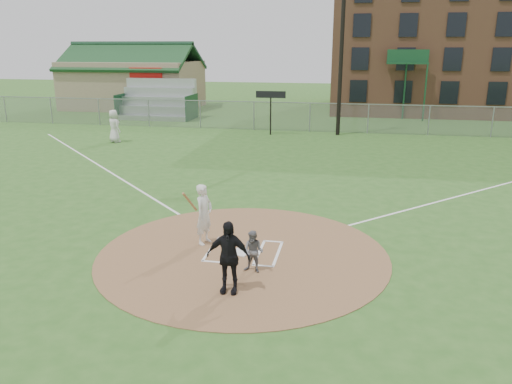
% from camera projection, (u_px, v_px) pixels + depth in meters
% --- Properties ---
extents(ground, '(140.00, 140.00, 0.00)m').
position_uv_depth(ground, '(243.00, 254.00, 14.49)').
color(ground, '#2E5B1F').
rests_on(ground, ground).
extents(dirt_circle, '(8.40, 8.40, 0.02)m').
position_uv_depth(dirt_circle, '(243.00, 254.00, 14.49)').
color(dirt_circle, olive).
rests_on(dirt_circle, ground).
extents(home_plate, '(0.58, 0.58, 0.03)m').
position_uv_depth(home_plate, '(240.00, 252.00, 14.50)').
color(home_plate, silver).
rests_on(home_plate, dirt_circle).
extents(foul_line_first, '(17.04, 17.04, 0.01)m').
position_uv_depth(foul_line_first, '(493.00, 187.00, 21.34)').
color(foul_line_first, white).
rests_on(foul_line_first, ground).
extents(foul_line_third, '(17.04, 17.04, 0.01)m').
position_uv_depth(foul_line_third, '(104.00, 168.00, 24.61)').
color(foul_line_third, white).
rests_on(foul_line_third, ground).
extents(catcher, '(0.62, 0.52, 1.15)m').
position_uv_depth(catcher, '(254.00, 252.00, 13.15)').
color(catcher, slate).
rests_on(catcher, dirt_circle).
extents(umpire, '(1.08, 0.47, 1.82)m').
position_uv_depth(umpire, '(228.00, 257.00, 11.99)').
color(umpire, black).
rests_on(umpire, dirt_circle).
extents(ondeck_player, '(1.18, 1.09, 2.02)m').
position_uv_depth(ondeck_player, '(114.00, 126.00, 31.05)').
color(ondeck_player, silver).
rests_on(ondeck_player, ground).
extents(batters_boxes, '(2.08, 1.88, 0.01)m').
position_uv_depth(batters_boxes, '(244.00, 251.00, 14.63)').
color(batters_boxes, white).
rests_on(batters_boxes, dirt_circle).
extents(batter_at_plate, '(0.76, 1.08, 1.85)m').
position_uv_depth(batter_at_plate, '(204.00, 214.00, 14.98)').
color(batter_at_plate, silver).
rests_on(batter_at_plate, dirt_circle).
extents(outfield_fence, '(56.08, 0.08, 2.03)m').
position_uv_depth(outfield_fence, '(310.00, 117.00, 34.94)').
color(outfield_fence, slate).
rests_on(outfield_fence, ground).
extents(bleachers, '(6.08, 3.20, 3.20)m').
position_uv_depth(bleachers, '(157.00, 99.00, 41.09)').
color(bleachers, '#B7BABF').
rests_on(bleachers, ground).
extents(clubhouse, '(12.20, 8.71, 6.23)m').
position_uv_depth(clubhouse, '(134.00, 83.00, 48.18)').
color(clubhouse, tan).
rests_on(clubhouse, ground).
extents(brick_warehouse, '(30.00, 17.17, 15.00)m').
position_uv_depth(brick_warehouse, '(504.00, 27.00, 45.25)').
color(brick_warehouse, '#925A3E').
rests_on(brick_warehouse, ground).
extents(light_pole, '(1.20, 0.30, 12.22)m').
position_uv_depth(light_pole, '(342.00, 33.00, 32.06)').
color(light_pole, black).
rests_on(light_pole, ground).
extents(scoreboard_sign, '(2.00, 0.10, 2.93)m').
position_uv_depth(scoreboard_sign, '(271.00, 99.00, 33.31)').
color(scoreboard_sign, black).
rests_on(scoreboard_sign, ground).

